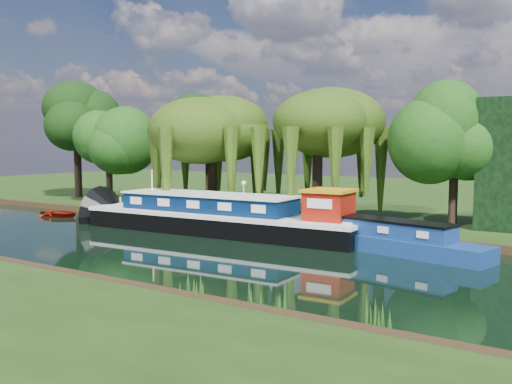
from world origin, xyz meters
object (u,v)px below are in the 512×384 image
Objects in this scene: dutch_barge at (223,217)px; white_cruiser at (382,247)px; narrowboat at (373,237)px; red_dinghy at (60,216)px.

dutch_barge is 10.34m from white_cruiser.
narrowboat is at bearing -2.73° from dutch_barge.
white_cruiser is (0.13, 0.93, -0.66)m from narrowboat.
narrowboat reaches higher than red_dinghy.
white_cruiser is at bearing 93.74° from narrowboat.
dutch_barge is at bearing -168.40° from narrowboat.
red_dinghy is at bearing -167.14° from narrowboat.
dutch_barge is 1.50× the size of narrowboat.
dutch_barge is 5.74× the size of red_dinghy.
narrowboat is at bearing -178.81° from white_cruiser.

